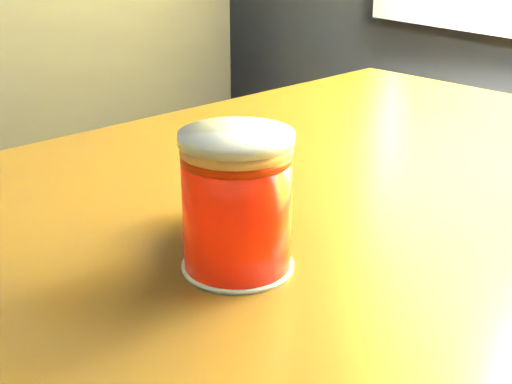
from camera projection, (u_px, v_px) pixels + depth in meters
table at (321, 331)px, 0.63m from camera, size 1.15×0.87×0.81m
juice_glass at (237, 203)px, 0.51m from camera, size 0.08×0.08×0.10m
orange_front at (245, 208)px, 0.55m from camera, size 0.08×0.08×0.06m
orange_back at (238, 189)px, 0.59m from camera, size 0.08×0.08×0.06m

